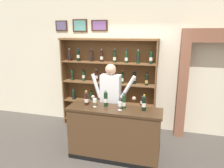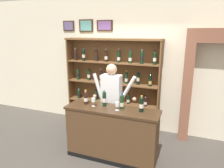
{
  "view_description": "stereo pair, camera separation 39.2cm",
  "coord_description": "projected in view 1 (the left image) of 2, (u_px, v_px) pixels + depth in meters",
  "views": [
    {
      "loc": [
        0.98,
        -3.32,
        2.32
      ],
      "look_at": [
        -0.01,
        0.35,
        1.34
      ],
      "focal_mm": 32.95,
      "sensor_mm": 36.0,
      "label": 1
    },
    {
      "loc": [
        1.35,
        -3.2,
        2.32
      ],
      "look_at": [
        -0.01,
        0.35,
        1.34
      ],
      "focal_mm": 32.95,
      "sensor_mm": 36.0,
      "label": 2
    }
  ],
  "objects": [
    {
      "name": "ground_plane",
      "position": [
        108.0,
        156.0,
        3.93
      ],
      "size": [
        14.0,
        14.0,
        0.02
      ],
      "primitive_type": "cube",
      "color": "#47423D"
    },
    {
      "name": "back_wall",
      "position": [
        125.0,
        64.0,
        4.94
      ],
      "size": [
        12.0,
        0.19,
        3.12
      ],
      "color": "beige",
      "rests_on": "ground"
    },
    {
      "name": "wine_shelf",
      "position": [
        108.0,
        81.0,
        4.93
      ],
      "size": [
        2.32,
        0.32,
        2.16
      ],
      "color": "brown",
      "rests_on": "ground"
    },
    {
      "name": "archway_doorway",
      "position": [
        216.0,
        79.0,
        4.37
      ],
      "size": [
        1.54,
        0.45,
        2.37
      ],
      "color": "brown",
      "rests_on": "ground"
    },
    {
      "name": "tasting_counter",
      "position": [
        114.0,
        134.0,
        3.77
      ],
      "size": [
        1.7,
        0.49,
        0.98
      ],
      "color": "#4C331E",
      "rests_on": "ground"
    },
    {
      "name": "shopkeeper",
      "position": [
        111.0,
        96.0,
        4.15
      ],
      "size": [
        0.93,
        0.22,
        1.7
      ],
      "color": "#2D3347",
      "rests_on": "ground"
    },
    {
      "name": "tasting_bottle_vin_santo",
      "position": [
        86.0,
        98.0,
        3.8
      ],
      "size": [
        0.07,
        0.07,
        0.28
      ],
      "color": "black",
      "rests_on": "tasting_counter"
    },
    {
      "name": "tasting_bottle_chianti",
      "position": [
        106.0,
        99.0,
        3.73
      ],
      "size": [
        0.07,
        0.07,
        0.31
      ],
      "color": "black",
      "rests_on": "tasting_counter"
    },
    {
      "name": "tasting_bottle_bianco",
      "position": [
        124.0,
        101.0,
        3.64
      ],
      "size": [
        0.07,
        0.07,
        0.29
      ],
      "color": "#19381E",
      "rests_on": "tasting_counter"
    },
    {
      "name": "tasting_bottle_super_tuscan",
      "position": [
        144.0,
        103.0,
        3.53
      ],
      "size": [
        0.07,
        0.07,
        0.29
      ],
      "color": "black",
      "rests_on": "tasting_counter"
    },
    {
      "name": "wine_glass_spare",
      "position": [
        95.0,
        101.0,
        3.71
      ],
      "size": [
        0.07,
        0.07,
        0.16
      ],
      "color": "silver",
      "rests_on": "tasting_counter"
    },
    {
      "name": "wine_glass_left",
      "position": [
        120.0,
        105.0,
        3.56
      ],
      "size": [
        0.07,
        0.07,
        0.15
      ],
      "color": "silver",
      "rests_on": "tasting_counter"
    }
  ]
}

